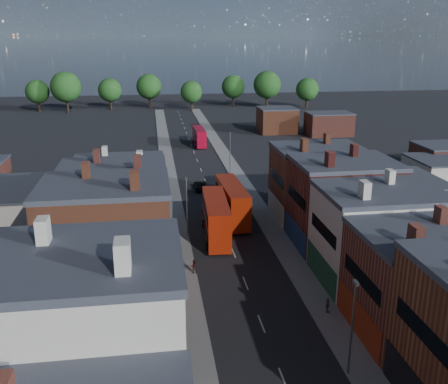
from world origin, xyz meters
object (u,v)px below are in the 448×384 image
object	(u,v)px
bus_2	(199,136)
ped_1	(194,266)
bus_1	(232,201)
ped_3	(328,305)
car_3	(222,187)
car_2	(201,186)
bus_0	(216,217)

from	to	relation	value
bus_2	ped_1	xyz separation A→B (m)	(-7.19, -67.78, -1.38)
bus_1	ped_3	world-z (taller)	bus_1
bus_1	ped_3	distance (m)	26.83
car_3	bus_1	bearing A→B (deg)	-94.60
ped_1	ped_3	world-z (taller)	ped_1
car_2	ped_1	distance (m)	31.77
bus_1	car_3	size ratio (longest dim) A/B	2.65
bus_0	car_3	xyz separation A→B (m)	(3.68, 20.76, -2.19)
bus_1	ped_3	xyz separation A→B (m)	(5.02, -26.28, -1.99)
bus_0	ped_1	xyz separation A→B (m)	(-3.80, -9.92, -1.96)
bus_2	car_2	bearing A→B (deg)	-96.45
bus_2	car_2	size ratio (longest dim) A/B	2.06
ped_1	bus_1	bearing A→B (deg)	-111.60
bus_1	ped_1	bearing A→B (deg)	-115.62
bus_2	car_2	distance (m)	36.44
car_2	bus_2	bearing A→B (deg)	84.70
ped_1	ped_3	xyz separation A→B (m)	(11.92, -10.16, -0.03)
bus_1	bus_2	xyz separation A→B (m)	(0.28, 51.67, -0.58)
bus_1	bus_2	bearing A→B (deg)	87.27
ped_1	bus_2	bearing A→B (deg)	-94.46
ped_1	car_2	bearing A→B (deg)	-95.68
bus_1	car_2	bearing A→B (deg)	98.18
car_3	car_2	bearing A→B (deg)	164.09
car_3	bus_2	bearing A→B (deg)	88.08
bus_0	car_3	size ratio (longest dim) A/B	2.65
bus_1	car_2	world-z (taller)	bus_1
ped_3	car_2	bearing A→B (deg)	23.43
bus_1	bus_0	bearing A→B (deg)	-119.06
car_2	bus_1	bearing A→B (deg)	-79.71
bus_0	ped_3	distance (m)	21.76
bus_2	ped_3	distance (m)	78.10
car_2	car_3	size ratio (longest dim) A/B	1.02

